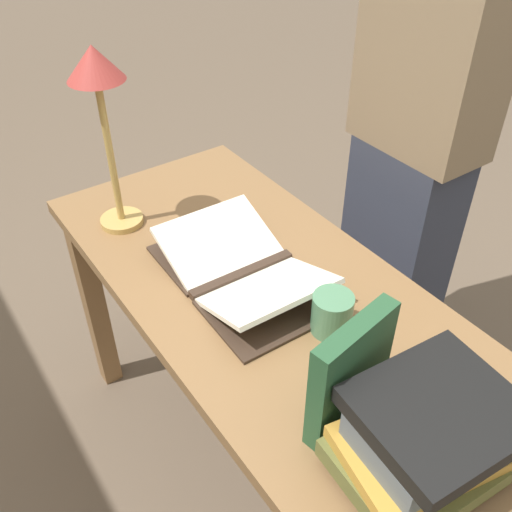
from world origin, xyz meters
The scene contains 8 objects.
ground_plane centered at (0.00, 0.00, 0.00)m, with size 12.00×12.00×0.00m, color brown.
reading_desk centered at (0.00, 0.00, 0.62)m, with size 1.34×0.58×0.73m.
open_book centered at (0.08, 0.03, 0.76)m, with size 0.46×0.29×0.08m.
book_stack_tall centered at (-0.49, 0.06, 0.82)m, with size 0.24×0.31×0.17m.
book_standing_upright centered at (-0.34, 0.09, 0.85)m, with size 0.07×0.19×0.23m.
reading_lamp centered at (0.45, 0.16, 1.09)m, with size 0.13×0.13×0.47m.
coffee_mug centered at (-0.16, -0.03, 0.78)m, with size 0.11×0.09×0.09m.
person_reader centered at (0.15, -0.61, 0.88)m, with size 0.36×0.21×1.79m.
Camera 1 is at (-0.76, 0.58, 1.60)m, focal length 40.00 mm.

